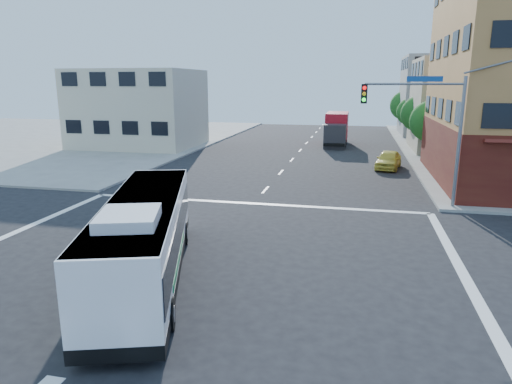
# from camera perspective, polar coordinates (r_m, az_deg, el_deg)

# --- Properties ---
(ground) EXTENTS (120.00, 120.00, 0.00)m
(ground) POSITION_cam_1_polar(r_m,az_deg,el_deg) (17.16, -7.48, -9.46)
(ground) COLOR black
(ground) RESTS_ON ground
(sidewalk_nw) EXTENTS (50.00, 50.00, 0.15)m
(sidewalk_nw) POSITION_cam_1_polar(r_m,az_deg,el_deg) (64.56, -26.68, 6.21)
(sidewalk_nw) COLOR gray
(sidewalk_nw) RESTS_ON ground
(building_east_near) EXTENTS (12.06, 10.06, 9.00)m
(building_east_near) POSITION_cam_1_polar(r_m,az_deg,el_deg) (50.17, 26.04, 9.69)
(building_east_near) COLOR #BEB091
(building_east_near) RESTS_ON ground
(building_east_far) EXTENTS (12.06, 10.06, 10.00)m
(building_east_far) POSITION_cam_1_polar(r_m,az_deg,el_deg) (63.85, 23.24, 10.94)
(building_east_far) COLOR #9C9C97
(building_east_far) RESTS_ON ground
(building_west) EXTENTS (12.06, 10.06, 8.00)m
(building_west) POSITION_cam_1_polar(r_m,az_deg,el_deg) (50.22, -14.46, 10.04)
(building_west) COLOR beige
(building_west) RESTS_ON ground
(signal_mast_ne) EXTENTS (7.91, 1.13, 8.07)m
(signal_mast_ne) POSITION_cam_1_polar(r_m,az_deg,el_deg) (25.74, 20.62, 8.91)
(signal_mast_ne) COLOR slate
(signal_mast_ne) RESTS_ON ground
(street_tree_a) EXTENTS (3.60, 3.60, 5.53)m
(street_tree_a) POSITION_cam_1_polar(r_m,az_deg,el_deg) (43.32, 21.14, 8.53)
(street_tree_a) COLOR #341E13
(street_tree_a) RESTS_ON ground
(street_tree_b) EXTENTS (3.80, 3.80, 5.79)m
(street_tree_b) POSITION_cam_1_polar(r_m,az_deg,el_deg) (51.22, 19.87, 9.45)
(street_tree_b) COLOR #341E13
(street_tree_b) RESTS_ON ground
(street_tree_c) EXTENTS (3.40, 3.40, 5.29)m
(street_tree_c) POSITION_cam_1_polar(r_m,az_deg,el_deg) (59.17, 18.91, 9.67)
(street_tree_c) COLOR #341E13
(street_tree_c) RESTS_ON ground
(street_tree_d) EXTENTS (4.00, 4.00, 6.03)m
(street_tree_d) POSITION_cam_1_polar(r_m,az_deg,el_deg) (67.10, 18.22, 10.45)
(street_tree_d) COLOR #341E13
(street_tree_d) RESTS_ON ground
(transit_bus) EXTENTS (5.48, 10.95, 3.19)m
(transit_bus) POSITION_cam_1_polar(r_m,az_deg,el_deg) (16.01, -13.67, -5.46)
(transit_bus) COLOR black
(transit_bus) RESTS_ON ground
(box_truck) EXTENTS (2.32, 7.71, 3.47)m
(box_truck) POSITION_cam_1_polar(r_m,az_deg,el_deg) (50.94, 10.02, 7.68)
(box_truck) COLOR #29282D
(box_truck) RESTS_ON ground
(parked_car) EXTENTS (2.48, 4.48, 1.44)m
(parked_car) POSITION_cam_1_polar(r_m,az_deg,el_deg) (37.76, 16.23, 3.90)
(parked_car) COLOR #E3D247
(parked_car) RESTS_ON ground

